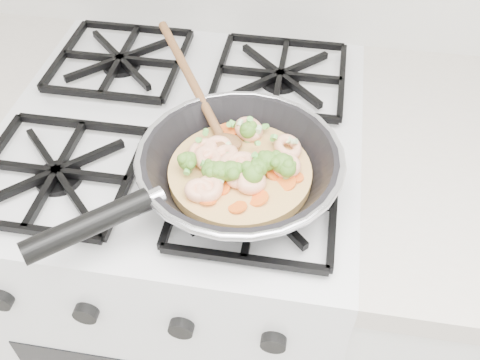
# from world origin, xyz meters

# --- Properties ---
(stove) EXTENTS (0.60, 0.60, 0.92)m
(stove) POSITION_xyz_m (0.00, 1.70, 0.46)
(stove) COLOR white
(stove) RESTS_ON ground
(skillet) EXTENTS (0.38, 0.47, 0.10)m
(skillet) POSITION_xyz_m (0.12, 1.57, 0.96)
(skillet) COLOR black
(skillet) RESTS_ON stove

